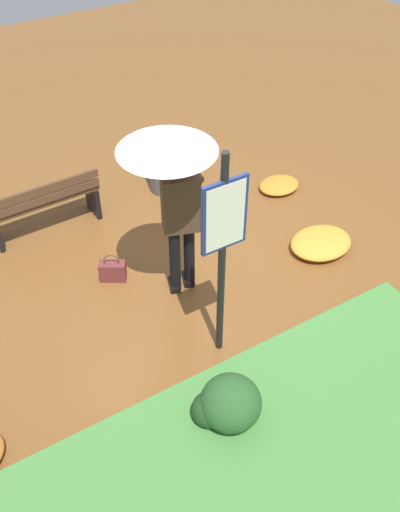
{
  "coord_description": "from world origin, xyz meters",
  "views": [
    {
      "loc": [
        2.4,
        4.35,
        4.64
      ],
      "look_at": [
        0.19,
        0.66,
        0.85
      ],
      "focal_mm": 40.72,
      "sensor_mm": 36.0,
      "label": 1
    }
  ],
  "objects": [
    {
      "name": "person_with_umbrella",
      "position": [
        0.21,
        0.2,
        1.55
      ],
      "size": [
        0.96,
        0.96,
        2.04
      ],
      "color": "black",
      "rests_on": "ground_plane"
    },
    {
      "name": "leaf_pile_far_path",
      "position": [
        -1.98,
        -0.81,
        0.06
      ],
      "size": [
        0.58,
        0.47,
        0.13
      ],
      "color": "#C68428",
      "rests_on": "ground_plane"
    },
    {
      "name": "info_sign_post",
      "position": [
        0.25,
        1.15,
        1.44
      ],
      "size": [
        0.44,
        0.07,
        2.3
      ],
      "color": "black",
      "rests_on": "ground_plane"
    },
    {
      "name": "handbag",
      "position": [
        0.75,
        -0.34,
        0.13
      ],
      "size": [
        0.33,
        0.28,
        0.37
      ],
      "color": "brown",
      "rests_on": "ground_plane"
    },
    {
      "name": "leaf_pile_by_bench",
      "position": [
        -1.65,
        0.47,
        0.09
      ],
      "size": [
        0.79,
        0.63,
        0.17
      ],
      "color": "gold",
      "rests_on": "ground_plane"
    },
    {
      "name": "ground_plane",
      "position": [
        0.0,
        0.0,
        0.0
      ],
      "size": [
        18.0,
        18.0,
        0.0
      ],
      "primitive_type": "plane",
      "color": "brown"
    },
    {
      "name": "park_bench",
      "position": [
        1.08,
        -1.59,
        0.4
      ],
      "size": [
        1.4,
        0.4,
        0.75
      ],
      "color": "black",
      "rests_on": "ground_plane"
    },
    {
      "name": "shrub_cluster",
      "position": [
        0.65,
        1.9,
        0.23
      ],
      "size": [
        0.61,
        0.56,
        0.5
      ],
      "color": "#285628",
      "rests_on": "ground_plane"
    },
    {
      "name": "trash_bin",
      "position": [
        -0.62,
        -1.64,
        0.42
      ],
      "size": [
        0.42,
        0.42,
        0.83
      ],
      "color": "#4C4C51",
      "rests_on": "ground_plane"
    }
  ]
}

